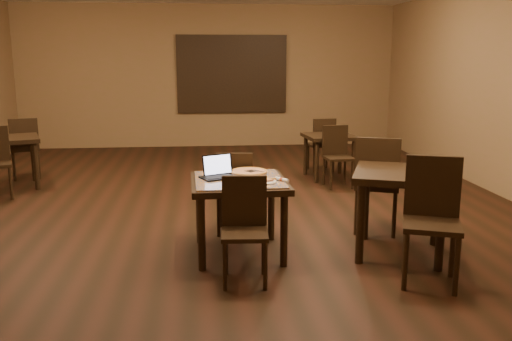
{
  "coord_description": "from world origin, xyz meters",
  "views": [
    {
      "loc": [
        -0.16,
        -6.77,
        1.93
      ],
      "look_at": [
        0.35,
        -1.7,
        0.85
      ],
      "focal_mm": 38.0,
      "sensor_mm": 36.0,
      "label": 1
    }
  ],
  "objects": [
    {
      "name": "chair_main_near",
      "position": [
        0.19,
        -2.28,
        0.51
      ],
      "size": [
        0.42,
        0.42,
        0.91
      ],
      "rotation": [
        0.0,
        0.0,
        -0.07
      ],
      "color": "black",
      "rests_on": "ground"
    },
    {
      "name": "other_table_b",
      "position": [
        -3.0,
        1.47,
        0.63
      ],
      "size": [
        1.03,
        1.03,
        0.76
      ],
      "rotation": [
        0.0,
        0.0,
        0.34
      ],
      "color": "black",
      "rests_on": "ground"
    },
    {
      "name": "pizza_pan",
      "position": [
        0.31,
        -1.42,
        0.77
      ],
      "size": [
        0.37,
        0.37,
        0.01
      ],
      "primitive_type": "cylinder",
      "color": "silver",
      "rests_on": "tiled_table"
    },
    {
      "name": "pizza_whole",
      "position": [
        0.31,
        -1.42,
        0.78
      ],
      "size": [
        0.37,
        0.37,
        0.03
      ],
      "color": "beige",
      "rests_on": "pizza_pan"
    },
    {
      "name": "plate",
      "position": [
        0.41,
        -1.84,
        0.77
      ],
      "size": [
        0.24,
        0.24,
        0.01
      ],
      "primitive_type": "cylinder",
      "color": "white",
      "rests_on": "tiled_table"
    },
    {
      "name": "wall_back",
      "position": [
        0.0,
        5.0,
        1.5
      ],
      "size": [
        8.0,
        0.02,
        3.0
      ],
      "primitive_type": "cube",
      "color": "#856144",
      "rests_on": "ground"
    },
    {
      "name": "wall_front",
      "position": [
        0.0,
        -5.0,
        1.5
      ],
      "size": [
        8.0,
        0.02,
        3.0
      ],
      "primitive_type": "cube",
      "color": "#856144",
      "rests_on": "ground"
    },
    {
      "name": "other_table_b_chair_far",
      "position": [
        -2.97,
        2.04,
        0.55
      ],
      "size": [
        0.54,
        0.54,
        0.98
      ],
      "rotation": [
        0.0,
        0.0,
        3.48
      ],
      "color": "black",
      "rests_on": "ground"
    },
    {
      "name": "other_table_a_chair_far",
      "position": [
        1.86,
        2.14,
        0.51
      ],
      "size": [
        0.43,
        0.43,
        0.91
      ],
      "rotation": [
        0.0,
        0.0,
        3.24
      ],
      "color": "black",
      "rests_on": "ground"
    },
    {
      "name": "other_table_a_chair_near",
      "position": [
        1.85,
        1.08,
        0.51
      ],
      "size": [
        0.43,
        0.43,
        0.91
      ],
      "rotation": [
        0.0,
        0.0,
        0.1
      ],
      "color": "black",
      "rests_on": "ground"
    },
    {
      "name": "pizza_slice",
      "position": [
        0.41,
        -1.84,
        0.79
      ],
      "size": [
        0.24,
        0.24,
        0.02
      ],
      "primitive_type": null,
      "rotation": [
        0.0,
        0.0,
        0.38
      ],
      "color": "beige",
      "rests_on": "plate"
    },
    {
      "name": "tiled_table",
      "position": [
        0.19,
        -1.66,
        0.66
      ],
      "size": [
        0.95,
        0.95,
        0.76
      ],
      "rotation": [
        0.0,
        0.0,
        0.03
      ],
      "color": "black",
      "rests_on": "ground"
    },
    {
      "name": "napkin_roll",
      "position": [
        0.59,
        -1.8,
        0.78
      ],
      "size": [
        0.12,
        0.15,
        0.04
      ],
      "rotation": [
        0.0,
        0.0,
        0.65
      ],
      "color": "white",
      "rests_on": "tiled_table"
    },
    {
      "name": "other_table_c_chair_near",
      "position": [
        1.8,
        -2.46,
        0.61
      ],
      "size": [
        0.61,
        0.61,
        1.09
      ],
      "rotation": [
        0.0,
        0.0,
        -0.36
      ],
      "color": "black",
      "rests_on": "ground"
    },
    {
      "name": "other_table_c",
      "position": [
        1.76,
        -1.82,
        0.7
      ],
      "size": [
        1.15,
        1.15,
        0.84
      ],
      "rotation": [
        0.0,
        0.0,
        -0.36
      ],
      "color": "black",
      "rests_on": "ground"
    },
    {
      "name": "ground",
      "position": [
        0.0,
        0.0,
        0.0
      ],
      "size": [
        10.0,
        10.0,
        0.0
      ],
      "primitive_type": "plane",
      "color": "black",
      "rests_on": "ground"
    },
    {
      "name": "other_table_c_chair_far",
      "position": [
        1.73,
        -1.18,
        0.61
      ],
      "size": [
        0.61,
        0.61,
        1.09
      ],
      "rotation": [
        0.0,
        0.0,
        2.78
      ],
      "color": "black",
      "rests_on": "ground"
    },
    {
      "name": "other_table_a",
      "position": [
        1.86,
        1.61,
        0.58
      ],
      "size": [
        0.82,
        0.82,
        0.7
      ],
      "rotation": [
        0.0,
        0.0,
        0.1
      ],
      "color": "black",
      "rests_on": "ground"
    },
    {
      "name": "laptop",
      "position": [
        -0.01,
        -1.56,
        0.82
      ],
      "size": [
        0.38,
        0.36,
        0.22
      ],
      "rotation": [
        0.0,
        0.0,
        0.43
      ],
      "color": "black",
      "rests_on": "tiled_table"
    },
    {
      "name": "spatula",
      "position": [
        0.33,
        -1.44,
        0.79
      ],
      "size": [
        0.23,
        0.26,
        0.01
      ],
      "primitive_type": "cube",
      "rotation": [
        0.0,
        0.0,
        0.6
      ],
      "color": "silver",
      "rests_on": "pizza_whole"
    },
    {
      "name": "mural",
      "position": [
        0.5,
        4.96,
        1.55
      ],
      "size": [
        2.34,
        0.05,
        1.64
      ],
      "color": "#296596",
      "rests_on": "wall_back"
    },
    {
      "name": "chair_main_far",
      "position": [
        0.18,
        -1.04,
        0.52
      ],
      "size": [
        0.44,
        0.44,
        0.93
      ],
      "rotation": [
        0.0,
        0.0,
        3.05
      ],
      "color": "black",
      "rests_on": "ground"
    }
  ]
}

